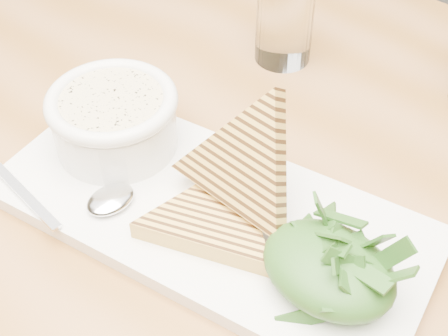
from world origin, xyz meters
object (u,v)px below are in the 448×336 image
Objects in this scene: platter at (210,213)px; glass_near at (285,20)px; table_top at (161,159)px; soup_bowl at (115,126)px.

platter is 3.93× the size of glass_near.
glass_near is (0.01, 0.21, 0.07)m from table_top.
glass_near is at bearing 88.06° from table_top.
glass_near is at bearing 111.29° from platter.
platter is at bearing -23.09° from table_top.
soup_bowl reaches higher than platter.
soup_bowl is at bearing -118.55° from table_top.
platter is at bearing -68.71° from glass_near.
soup_bowl reaches higher than table_top.
table_top is at bearing 61.45° from soup_bowl.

